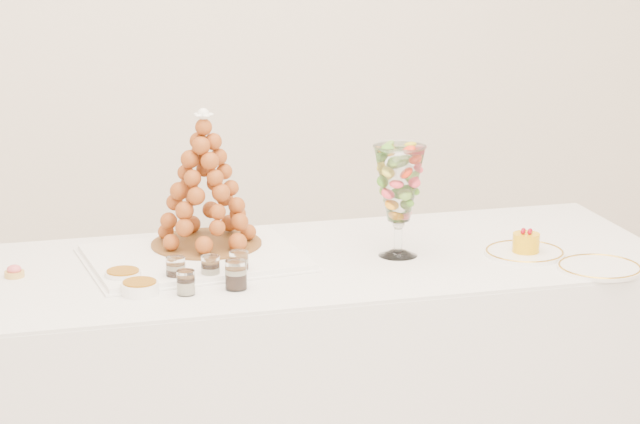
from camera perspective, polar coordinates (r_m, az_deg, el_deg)
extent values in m
cube|color=white|center=(3.65, 0.19, -7.76)|extent=(1.97, 0.84, 0.73)
cube|color=white|center=(3.52, 0.20, -2.22)|extent=(1.96, 0.83, 0.01)
cube|color=white|center=(3.52, -5.74, -2.09)|extent=(0.63, 0.51, 0.02)
cylinder|color=white|center=(3.56, 3.58, -1.85)|extent=(0.11, 0.11, 0.02)
cylinder|color=white|center=(3.54, 3.60, -1.11)|extent=(0.02, 0.02, 0.08)
sphere|color=white|center=(3.53, 3.61, -0.51)|extent=(0.04, 0.04, 0.04)
cylinder|color=white|center=(3.61, 9.33, -1.85)|extent=(0.23, 0.23, 0.01)
cylinder|color=white|center=(3.51, 12.66, -2.51)|extent=(0.23, 0.23, 0.01)
cylinder|color=tan|center=(3.46, -13.79, -2.77)|extent=(0.05, 0.05, 0.02)
ellipsoid|color=#D85962|center=(3.46, -13.81, -2.55)|extent=(0.04, 0.04, 0.02)
cylinder|color=white|center=(3.33, -6.61, -2.64)|extent=(0.06, 0.06, 0.07)
cylinder|color=white|center=(3.34, -5.03, -2.58)|extent=(0.06, 0.06, 0.07)
cylinder|color=white|center=(3.37, -3.73, -2.38)|extent=(0.06, 0.06, 0.07)
cylinder|color=white|center=(3.23, -6.15, -3.22)|extent=(0.05, 0.05, 0.06)
cylinder|color=white|center=(3.26, -3.86, -2.88)|extent=(0.06, 0.06, 0.08)
cylinder|color=white|center=(3.36, -8.99, -2.95)|extent=(0.10, 0.10, 0.03)
cylinder|color=white|center=(3.26, -8.24, -3.47)|extent=(0.10, 0.10, 0.03)
cylinder|color=brown|center=(3.60, -5.21, -1.44)|extent=(0.32, 0.32, 0.01)
cone|color=#934216|center=(3.55, -5.29, 1.56)|extent=(0.27, 0.27, 0.38)
sphere|color=white|center=(3.51, -5.36, 4.42)|extent=(0.04, 0.04, 0.04)
cylinder|color=#EBAB0A|center=(3.59, 9.40, -1.39)|extent=(0.08, 0.08, 0.05)
sphere|color=maroon|center=(3.59, 9.59, -0.84)|extent=(0.01, 0.01, 0.01)
sphere|color=maroon|center=(3.59, 9.29, -0.82)|extent=(0.01, 0.01, 0.01)
sphere|color=maroon|center=(3.57, 9.26, -0.90)|extent=(0.01, 0.01, 0.01)
sphere|color=maroon|center=(3.57, 9.56, -0.92)|extent=(0.01, 0.01, 0.01)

